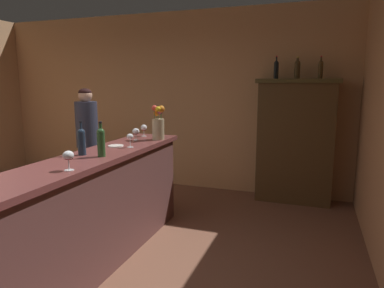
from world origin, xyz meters
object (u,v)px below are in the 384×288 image
Objects in this scene: wine_bottle_riesling at (101,141)px; patron_near_entrance at (88,140)px; wine_glass_spare at (136,132)px; bar_counter at (84,217)px; display_cabinet at (295,139)px; wine_glass_mid at (130,137)px; display_bottle_midleft at (297,68)px; wine_glass_front at (144,128)px; display_bottle_center at (321,69)px; wine_bottle_syrah at (81,140)px; display_bottle_left at (276,69)px; cheese_plate at (116,146)px; flower_arrangement at (158,124)px; wine_glass_rear at (68,156)px.

wine_bottle_riesling is 1.94m from patron_near_entrance.
wine_bottle_riesling is 2.27× the size of wine_glass_spare.
bar_counter is at bearing 4.08° from patron_near_entrance.
wine_glass_mid is at bearing -127.66° from display_cabinet.
display_bottle_midleft is 0.18× the size of patron_near_entrance.
patron_near_entrance reaches higher than wine_glass_front.
display_bottle_center reaches higher than wine_glass_spare.
wine_bottle_syrah is 1.04× the size of display_bottle_center.
display_bottle_midleft is at bearing 58.17° from bar_counter.
wine_glass_mid is 0.45× the size of display_bottle_left.
wine_glass_spare is at bearing 92.12° from bar_counter.
patron_near_entrance is at bearing 124.80° from wine_bottle_syrah.
display_bottle_center is at bearing -0.00° from display_cabinet.
cheese_plate is at bearing -86.43° from wine_glass_front.
patron_near_entrance is at bearing 161.26° from flower_arrangement.
wine_glass_mid is at bearing -96.41° from flower_arrangement.
cheese_plate reaches higher than bar_counter.
wine_glass_rear is 3.50m from display_bottle_center.
wine_glass_mid is (0.12, 0.64, 0.62)m from bar_counter.
bar_counter is 9.91× the size of wine_bottle_riesling.
wine_glass_rear reaches higher than wine_glass_front.
display_cabinet is at bearing 52.34° from wine_glass_mid.
wine_glass_front is 2.47m from display_bottle_center.
flower_arrangement is 0.63m from cheese_plate.
wine_bottle_syrah reaches higher than wine_glass_front.
wine_bottle_riesling is (0.10, 0.16, 0.66)m from bar_counter.
cheese_plate is 1.48m from patron_near_entrance.
bar_counter is 10.02× the size of wine_bottle_syrah.
wine_glass_front is 0.33m from flower_arrangement.
bar_counter is 3.50m from display_bottle_center.
wine_glass_rear is at bearing -120.79° from display_bottle_center.
wine_glass_rear is at bearing 2.57° from patron_near_entrance.
display_bottle_left is (1.17, 2.94, 0.73)m from wine_glass_rear.
display_bottle_center is at bearing 39.17° from flower_arrangement.
wine_bottle_riesling is at bearing -72.61° from cheese_plate.
display_bottle_midleft is (1.51, 2.44, 0.70)m from wine_bottle_riesling.
flower_arrangement is (0.28, 1.03, 0.05)m from wine_bottle_syrah.
wine_glass_spare is at bearing -149.62° from flower_arrangement.
wine_glass_spare is 2.59m from display_bottle_center.
display_bottle_midleft is (1.45, 2.94, 0.73)m from wine_glass_rear.
wine_bottle_riesling is 2.82m from display_bottle_left.
display_bottle_left is (1.23, 2.44, 0.69)m from wine_bottle_riesling.
wine_glass_mid reaches higher than cheese_plate.
cheese_plate is at bearing -112.17° from flower_arrangement.
wine_glass_mid is at bearing -68.96° from wine_glass_spare.
display_bottle_left is (1.37, 1.54, 0.74)m from wine_glass_spare.
bar_counter is at bearing -126.35° from display_bottle_center.
wine_glass_front is 0.93× the size of cheese_plate.
cheese_plate is 0.53× the size of display_bottle_midleft.
cheese_plate is 2.70m from display_bottle_midleft.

